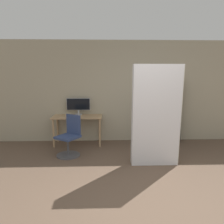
# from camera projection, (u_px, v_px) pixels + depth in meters

# --- Properties ---
(ground_plane) EXTENTS (16.00, 16.00, 0.00)m
(ground_plane) POSITION_uv_depth(u_px,v_px,m) (150.00, 213.00, 2.87)
(ground_plane) COLOR brown
(wall_back) EXTENTS (8.00, 0.06, 2.70)m
(wall_back) POSITION_uv_depth(u_px,v_px,m) (126.00, 92.00, 5.91)
(wall_back) COLOR tan
(wall_back) RESTS_ON ground
(desk) EXTENTS (1.27, 0.60, 0.75)m
(desk) POSITION_uv_depth(u_px,v_px,m) (78.00, 120.00, 5.66)
(desk) COLOR tan
(desk) RESTS_ON ground
(monitor) EXTENTS (0.63, 0.19, 0.44)m
(monitor) POSITION_uv_depth(u_px,v_px,m) (78.00, 105.00, 5.78)
(monitor) COLOR #B7B7BC
(monitor) RESTS_ON desk
(office_chair) EXTENTS (0.61, 0.61, 0.91)m
(office_chair) POSITION_uv_depth(u_px,v_px,m) (69.00, 140.00, 4.90)
(office_chair) COLOR #4C4C51
(office_chair) RESTS_ON ground
(bookshelf) EXTENTS (0.87, 0.30, 1.67)m
(bookshelf) POSITION_uv_depth(u_px,v_px,m) (160.00, 112.00, 5.88)
(bookshelf) COLOR black
(bookshelf) RESTS_ON ground
(mattress_near) EXTENTS (0.94, 0.32, 2.01)m
(mattress_near) POSITION_uv_depth(u_px,v_px,m) (156.00, 116.00, 4.28)
(mattress_near) COLOR silver
(mattress_near) RESTS_ON ground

